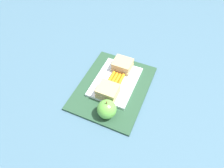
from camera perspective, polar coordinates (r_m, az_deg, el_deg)
The scene contains 7 objects.
ground_plane at distance 0.86m, azimuth 0.33°, elevation -1.16°, with size 2.40×2.40×0.00m, color #42667A.
lunchbag_mat at distance 0.86m, azimuth 0.33°, elevation -0.96°, with size 0.36×0.28×0.01m, color #284C33.
food_tray at distance 0.87m, azimuth 0.99°, elevation 0.68°, with size 0.23×0.17×0.01m, color white.
sandwich_half_left at distance 0.90m, azimuth 2.97°, elevation 5.35°, with size 0.07×0.08×0.04m.
sandwich_half_right at distance 0.80m, azimuth -1.16°, elevation -1.97°, with size 0.07×0.08×0.04m.
carrot_sticks_bundle at distance 0.86m, azimuth 0.98°, elevation 1.24°, with size 0.08×0.06×0.02m.
apple at distance 0.75m, azimuth -1.47°, elevation -7.07°, with size 0.07×0.07×0.08m.
Camera 1 is at (0.49, 0.21, 0.68)m, focal length 32.55 mm.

